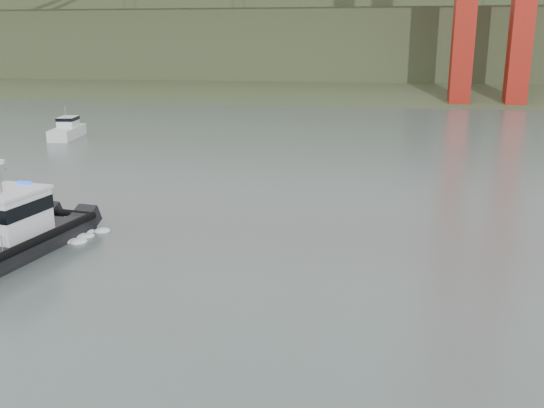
{
  "coord_description": "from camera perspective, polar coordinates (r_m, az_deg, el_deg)",
  "views": [
    {
      "loc": [
        6.07,
        -20.34,
        9.7
      ],
      "look_at": [
        1.49,
        6.13,
        2.4
      ],
      "focal_mm": 40.0,
      "sensor_mm": 36.0,
      "label": 1
    }
  ],
  "objects": [
    {
      "name": "headlands",
      "position": [
        145.99,
        7.67,
        14.03
      ],
      "size": [
        500.0,
        105.36,
        27.12
      ],
      "color": "#364326",
      "rests_on": "ground"
    },
    {
      "name": "ground",
      "position": [
        23.34,
        -6.27,
        -9.45
      ],
      "size": [
        400.0,
        400.0,
        0.0
      ],
      "primitive_type": "plane",
      "color": "#495751",
      "rests_on": "ground"
    },
    {
      "name": "motorboat",
      "position": [
        65.6,
        -18.69,
        6.63
      ],
      "size": [
        2.94,
        6.3,
        3.33
      ],
      "rotation": [
        0.0,
        0.0,
        0.16
      ],
      "color": "white",
      "rests_on": "ground"
    },
    {
      "name": "patrol_boat",
      "position": [
        30.64,
        -23.81,
        -2.32
      ],
      "size": [
        4.81,
        9.94,
        4.63
      ],
      "rotation": [
        0.0,
        0.0,
        -0.15
      ],
      "color": "black",
      "rests_on": "ground"
    }
  ]
}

